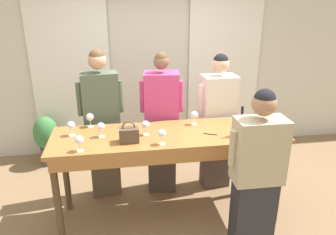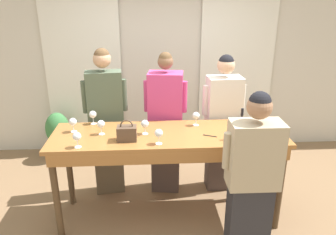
# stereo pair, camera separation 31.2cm
# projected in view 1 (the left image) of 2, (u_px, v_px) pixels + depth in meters

# --- Properties ---
(ground_plane) EXTENTS (18.00, 18.00, 0.00)m
(ground_plane) POSITION_uv_depth(u_px,v_px,m) (169.00, 214.00, 3.81)
(ground_plane) COLOR #846647
(wall_back) EXTENTS (12.00, 0.06, 2.80)m
(wall_back) POSITION_uv_depth(u_px,v_px,m) (150.00, 63.00, 5.05)
(wall_back) COLOR beige
(wall_back) RESTS_ON ground_plane
(curtain_panel_left) EXTENTS (1.14, 0.03, 2.69)m
(curtain_panel_left) POSITION_uv_depth(u_px,v_px,m) (71.00, 70.00, 4.83)
(curtain_panel_left) COLOR white
(curtain_panel_left) RESTS_ON ground_plane
(curtain_panel_right) EXTENTS (1.14, 0.03, 2.69)m
(curtain_panel_right) POSITION_uv_depth(u_px,v_px,m) (224.00, 65.00, 5.18)
(curtain_panel_right) COLOR white
(curtain_panel_right) RESTS_ON ground_plane
(tasting_bar) EXTENTS (2.45, 0.74, 1.03)m
(tasting_bar) POSITION_uv_depth(u_px,v_px,m) (170.00, 145.00, 3.46)
(tasting_bar) COLOR #9E6633
(tasting_bar) RESTS_ON ground_plane
(wine_bottle) EXTENTS (0.08, 0.08, 0.32)m
(wine_bottle) POSITION_uv_depth(u_px,v_px,m) (241.00, 125.00, 3.35)
(wine_bottle) COLOR black
(wine_bottle) RESTS_ON tasting_bar
(handbag) EXTENTS (0.19, 0.13, 0.22)m
(handbag) POSITION_uv_depth(u_px,v_px,m) (129.00, 134.00, 3.22)
(handbag) COLOR brown
(handbag) RESTS_ON tasting_bar
(wine_glass_front_left) EXTENTS (0.08, 0.08, 0.15)m
(wine_glass_front_left) POSITION_uv_depth(u_px,v_px,m) (101.00, 127.00, 3.32)
(wine_glass_front_left) COLOR white
(wine_glass_front_left) RESTS_ON tasting_bar
(wine_glass_front_mid) EXTENTS (0.08, 0.08, 0.15)m
(wine_glass_front_mid) POSITION_uv_depth(u_px,v_px,m) (90.00, 117.00, 3.58)
(wine_glass_front_mid) COLOR white
(wine_glass_front_mid) RESTS_ON tasting_bar
(wine_glass_front_right) EXTENTS (0.08, 0.08, 0.15)m
(wine_glass_front_right) POSITION_uv_depth(u_px,v_px,m) (79.00, 140.00, 3.02)
(wine_glass_front_right) COLOR white
(wine_glass_front_right) RESTS_ON tasting_bar
(wine_glass_center_left) EXTENTS (0.08, 0.08, 0.15)m
(wine_glass_center_left) POSITION_uv_depth(u_px,v_px,m) (162.00, 134.00, 3.16)
(wine_glass_center_left) COLOR white
(wine_glass_center_left) RESTS_ON tasting_bar
(wine_glass_center_mid) EXTENTS (0.08, 0.08, 0.15)m
(wine_glass_center_mid) POSITION_uv_depth(u_px,v_px,m) (146.00, 125.00, 3.37)
(wine_glass_center_mid) COLOR white
(wine_glass_center_mid) RESTS_ON tasting_bar
(wine_glass_center_right) EXTENTS (0.08, 0.08, 0.15)m
(wine_glass_center_right) POSITION_uv_depth(u_px,v_px,m) (194.00, 115.00, 3.65)
(wine_glass_center_right) COLOR white
(wine_glass_center_right) RESTS_ON tasting_bar
(wine_glass_back_left) EXTENTS (0.08, 0.08, 0.15)m
(wine_glass_back_left) POSITION_uv_depth(u_px,v_px,m) (71.00, 126.00, 3.36)
(wine_glass_back_left) COLOR white
(wine_glass_back_left) RESTS_ON tasting_bar
(pen) EXTENTS (0.13, 0.07, 0.01)m
(pen) POSITION_uv_depth(u_px,v_px,m) (211.00, 134.00, 3.41)
(pen) COLOR black
(pen) RESTS_ON tasting_bar
(guest_olive_jacket) EXTENTS (0.53, 0.27, 1.84)m
(guest_olive_jacket) POSITION_uv_depth(u_px,v_px,m) (102.00, 124.00, 3.88)
(guest_olive_jacket) COLOR brown
(guest_olive_jacket) RESTS_ON ground_plane
(guest_pink_top) EXTENTS (0.52, 0.33, 1.79)m
(guest_pink_top) POSITION_uv_depth(u_px,v_px,m) (162.00, 125.00, 4.01)
(guest_pink_top) COLOR #473833
(guest_pink_top) RESTS_ON ground_plane
(guest_cream_sweater) EXTENTS (0.52, 0.29, 1.75)m
(guest_cream_sweater) POSITION_uv_depth(u_px,v_px,m) (217.00, 122.00, 4.12)
(guest_cream_sweater) COLOR #473833
(guest_cream_sweater) RESTS_ON ground_plane
(host_pouring) EXTENTS (0.57, 0.27, 1.65)m
(host_pouring) POSITION_uv_depth(u_px,v_px,m) (257.00, 174.00, 3.03)
(host_pouring) COLOR #28282D
(host_pouring) RESTS_ON ground_plane
(potted_plant) EXTENTS (0.35, 0.35, 0.75)m
(potted_plant) POSITION_uv_depth(u_px,v_px,m) (46.00, 137.00, 4.80)
(potted_plant) COLOR #4C4C51
(potted_plant) RESTS_ON ground_plane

